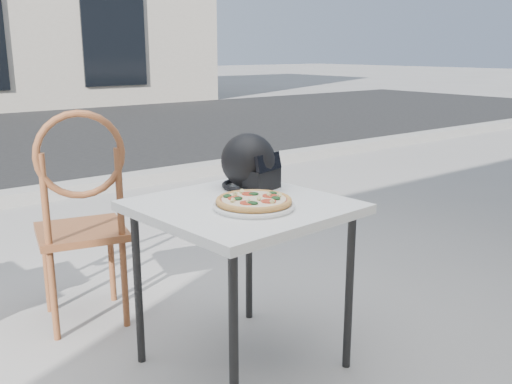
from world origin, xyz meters
TOP-DOWN VIEW (x-y plane):
  - ground at (0.00, 0.00)m, footprint 80.00×80.00m
  - cafe_table_main at (0.32, -0.45)m, footprint 0.84×0.84m
  - plate at (0.30, -0.55)m, footprint 0.35×0.35m
  - pizza at (0.30, -0.54)m, footprint 0.38×0.38m
  - helmet at (0.50, -0.26)m, footprint 0.30×0.31m
  - cafe_chair_main at (-0.07, 0.33)m, footprint 0.51×0.51m

SIDE VIEW (x-z plane):
  - ground at x=0.00m, z-range 0.00..0.00m
  - cafe_chair_main at x=-0.07m, z-range 0.06..1.16m
  - cafe_table_main at x=0.32m, z-range 0.30..1.05m
  - plate at x=0.30m, z-range 0.74..0.76m
  - pizza at x=0.30m, z-range 0.76..0.80m
  - helmet at x=0.50m, z-range 0.73..0.98m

